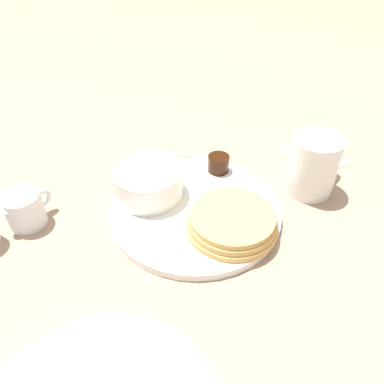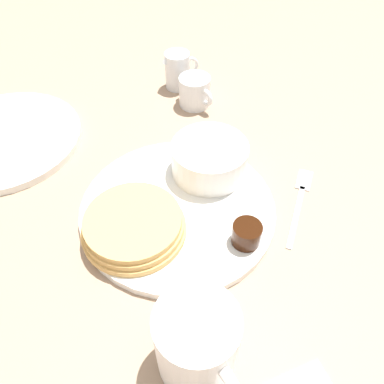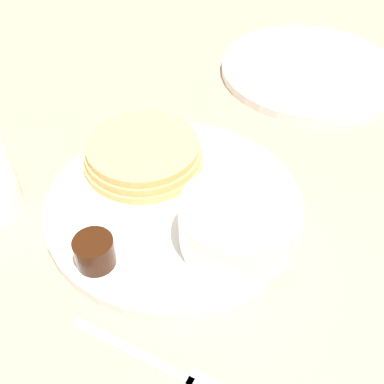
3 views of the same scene
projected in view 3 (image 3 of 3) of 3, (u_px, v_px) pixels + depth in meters
ground_plane at (174, 208)px, 0.50m from camera, size 4.00×4.00×0.00m
plate at (174, 205)px, 0.49m from camera, size 0.26×0.26×0.01m
pancake_stack at (143, 153)px, 0.52m from camera, size 0.13×0.13×0.03m
bowl at (238, 223)px, 0.43m from camera, size 0.11×0.11×0.05m
syrup_cup at (95, 252)px, 0.42m from camera, size 0.04×0.04×0.03m
butter_ramekin at (241, 247)px, 0.42m from camera, size 0.05×0.05×0.05m
fork at (170, 370)px, 0.37m from camera, size 0.09×0.13×0.00m
far_plate at (309, 70)px, 0.68m from camera, size 0.25×0.25×0.01m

